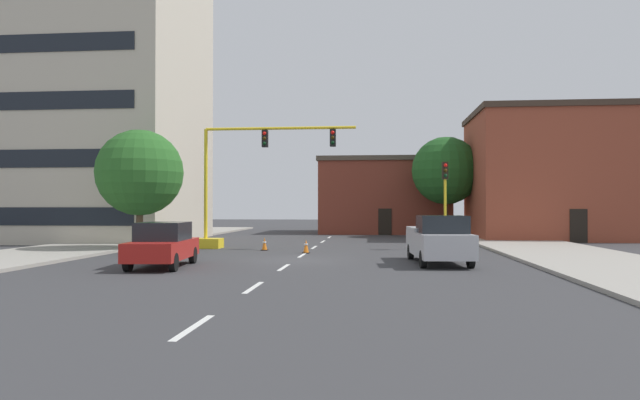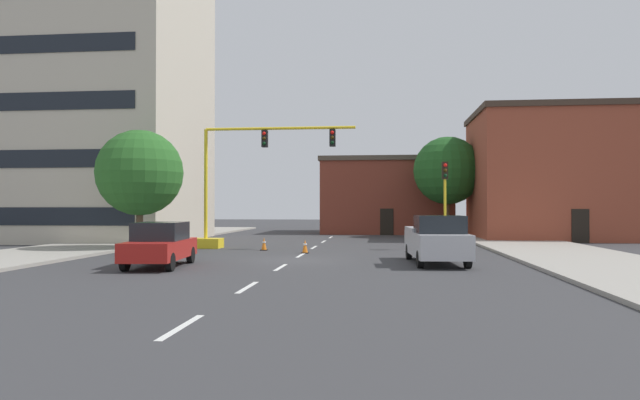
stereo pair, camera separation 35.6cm
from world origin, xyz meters
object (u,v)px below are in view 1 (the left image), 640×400
tree_left_near (140,173)px  traffic_cone_roadside_a (265,244)px  traffic_signal_gantry (227,208)px  traffic_light_pole_right (445,185)px  sedan_red_near_left (163,244)px  traffic_cone_roadside_b (306,246)px  tree_right_far (446,171)px  pickup_truck_silver (439,240)px

tree_left_near → traffic_cone_roadside_a: (6.66, 0.70, -3.83)m
traffic_signal_gantry → traffic_light_pole_right: bearing=0.6°
traffic_cone_roadside_a → sedan_red_near_left: bearing=-104.7°
traffic_light_pole_right → traffic_cone_roadside_b: traffic_light_pole_right is taller
tree_right_far → tree_left_near: (-18.05, -15.68, -0.99)m
pickup_truck_silver → traffic_cone_roadside_b: bearing=142.2°
tree_left_near → pickup_truck_silver: tree_left_near is taller
traffic_light_pole_right → pickup_truck_silver: bearing=-98.8°
traffic_light_pole_right → tree_right_far: (1.66, 13.45, 1.63)m
traffic_light_pole_right → tree_right_far: size_ratio=0.62×
pickup_truck_silver → traffic_cone_roadside_b: size_ratio=7.83×
traffic_light_pole_right → sedan_red_near_left: size_ratio=1.03×
sedan_red_near_left → traffic_cone_roadside_b: sedan_red_near_left is taller
pickup_truck_silver → traffic_cone_roadside_b: pickup_truck_silver is taller
traffic_light_pole_right → traffic_cone_roadside_a: 10.35m
traffic_cone_roadside_a → traffic_cone_roadside_b: size_ratio=0.98×
traffic_signal_gantry → tree_left_near: (-4.22, -2.10, 1.90)m
traffic_signal_gantry → pickup_truck_silver: size_ratio=1.70×
tree_right_far → traffic_cone_roadside_b: 19.47m
traffic_light_pole_right → sedan_red_near_left: (-12.02, -10.28, -2.64)m
pickup_truck_silver → traffic_cone_roadside_a: size_ratio=7.97×
tree_right_far → traffic_cone_roadside_b: tree_right_far is taller
tree_left_near → sedan_red_near_left: bearing=-61.5°
traffic_signal_gantry → sedan_red_near_left: (0.15, -10.16, -1.38)m
tree_right_far → traffic_cone_roadside_a: (-11.39, -14.97, -4.81)m
pickup_truck_silver → traffic_cone_roadside_b: 7.71m
traffic_signal_gantry → traffic_cone_roadside_b: (4.88, -3.03, -1.92)m
tree_left_near → sedan_red_near_left: size_ratio=1.39×
tree_left_near → traffic_cone_roadside_b: bearing=-5.8°
pickup_truck_silver → sedan_red_near_left: size_ratio=1.19×
pickup_truck_silver → traffic_cone_roadside_b: (-6.07, 4.70, -0.63)m
traffic_signal_gantry → traffic_cone_roadside_a: traffic_signal_gantry is taller
pickup_truck_silver → traffic_cone_roadside_a: pickup_truck_silver is taller
traffic_light_pole_right → tree_left_near: 16.55m
traffic_cone_roadside_b → traffic_cone_roadside_a: bearing=146.2°
tree_left_near → traffic_cone_roadside_b: tree_left_near is taller
traffic_signal_gantry → traffic_light_pole_right: (12.17, 0.13, 1.26)m
traffic_signal_gantry → tree_right_far: 19.59m
tree_left_near → traffic_cone_roadside_a: 7.71m
traffic_light_pole_right → traffic_cone_roadside_b: (-7.29, -3.16, -3.18)m
tree_right_far → sedan_red_near_left: 27.72m
traffic_light_pole_right → sedan_red_near_left: 16.04m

